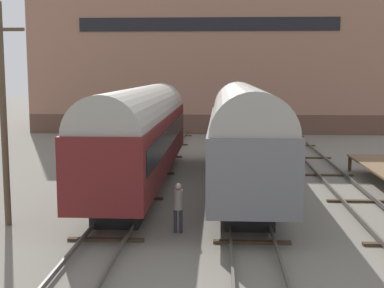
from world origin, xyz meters
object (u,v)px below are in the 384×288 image
at_px(train_car_maroon, 142,131).
at_px(utility_pole, 3,112).
at_px(train_car_grey, 243,130).
at_px(person_worker, 178,203).

relative_size(train_car_maroon, utility_pole, 2.25).
distance_m(train_car_grey, utility_pole, 11.37).
bearing_deg(train_car_maroon, train_car_grey, 0.82).
xyz_separation_m(train_car_grey, person_worker, (-2.56, -7.46, -1.79)).
bearing_deg(person_worker, utility_pole, 174.26).
xyz_separation_m(person_worker, utility_pole, (-6.44, 0.65, 3.16)).
bearing_deg(train_car_grey, train_car_maroon, -179.18).
xyz_separation_m(train_car_maroon, person_worker, (2.37, -7.39, -1.76)).
distance_m(train_car_maroon, train_car_grey, 4.94).
xyz_separation_m(train_car_maroon, train_car_grey, (4.94, 0.07, 0.03)).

